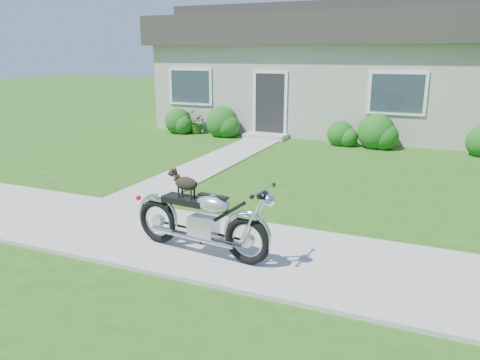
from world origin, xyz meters
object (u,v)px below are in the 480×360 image
potted_plant_left (196,123)px  motorcycle_with_dog (202,219)px  house (336,69)px  potted_plant_right (369,133)px

potted_plant_left → motorcycle_with_dog: bearing=-60.8°
house → motorcycle_with_dog: (0.92, -12.39, -1.61)m
potted_plant_left → house: bearing=40.1°
potted_plant_right → house: bearing=118.0°
potted_plant_right → motorcycle_with_dog: bearing=-95.9°
potted_plant_left → motorcycle_with_dog: motorcycle_with_dog is taller
potted_plant_left → potted_plant_right: size_ratio=0.94×
house → motorcycle_with_dog: house is taller
potted_plant_left → potted_plant_right: (5.92, 0.00, 0.02)m
potted_plant_left → motorcycle_with_dog: (5.00, -8.95, 0.16)m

